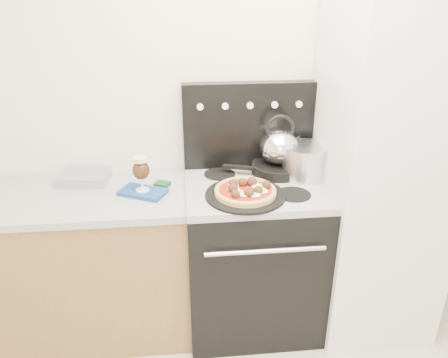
{
  "coord_description": "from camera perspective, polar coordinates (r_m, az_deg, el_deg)",
  "views": [
    {
      "loc": [
        -0.31,
        -0.96,
        1.94
      ],
      "look_at": [
        -0.1,
        1.05,
        1.02
      ],
      "focal_mm": 35.0,
      "sensor_mm": 36.0,
      "label": 1
    }
  ],
  "objects": [
    {
      "name": "tea_kettle",
      "position": [
        2.49,
        7.22,
        4.58
      ],
      "size": [
        0.26,
        0.26,
        0.24
      ],
      "primitive_type": null,
      "rotation": [
        0.0,
        0.0,
        -0.2
      ],
      "color": "silver",
      "rests_on": "skillet"
    },
    {
      "name": "backguard",
      "position": [
        2.56,
        3.19,
        7.03
      ],
      "size": [
        0.76,
        0.08,
        0.5
      ],
      "primitive_type": "cube",
      "color": "black",
      "rests_on": "cooktop"
    },
    {
      "name": "pizza_pan",
      "position": [
        2.26,
        2.79,
        -2.1
      ],
      "size": [
        0.49,
        0.49,
        0.01
      ],
      "primitive_type": "cylinder",
      "rotation": [
        0.0,
        0.0,
        0.19
      ],
      "color": "black",
      "rests_on": "cooktop"
    },
    {
      "name": "pizza",
      "position": [
        2.25,
        2.8,
        -1.43
      ],
      "size": [
        0.38,
        0.38,
        0.05
      ],
      "primitive_type": null,
      "rotation": [
        0.0,
        0.0,
        -0.22
      ],
      "color": "tan",
      "rests_on": "pizza_pan"
    },
    {
      "name": "countertop",
      "position": [
        2.51,
        -21.82,
        -2.3
      ],
      "size": [
        1.48,
        0.63,
        0.04
      ],
      "primitive_type": "cube",
      "color": "#A8A8A8",
      "rests_on": "base_cabinet"
    },
    {
      "name": "stove_body",
      "position": [
        2.64,
        3.74,
        -10.14
      ],
      "size": [
        0.76,
        0.65,
        0.88
      ],
      "primitive_type": "cube",
      "color": "black",
      "rests_on": "ground"
    },
    {
      "name": "oven_mitt",
      "position": [
        2.37,
        -10.56,
        -1.69
      ],
      "size": [
        0.28,
        0.23,
        0.02
      ],
      "primitive_type": "cube",
      "rotation": [
        0.0,
        0.0,
        -0.46
      ],
      "color": "navy",
      "rests_on": "countertop"
    },
    {
      "name": "room_shell",
      "position": [
        1.47,
        7.06,
        -3.76
      ],
      "size": [
        3.52,
        3.01,
        2.52
      ],
      "color": "beige",
      "rests_on": "ground"
    },
    {
      "name": "skillet",
      "position": [
        2.55,
        7.05,
        1.42
      ],
      "size": [
        0.38,
        0.38,
        0.05
      ],
      "primitive_type": "cylinder",
      "rotation": [
        0.0,
        0.0,
        -0.32
      ],
      "color": "black",
      "rests_on": "cooktop"
    },
    {
      "name": "base_cabinet",
      "position": [
        2.73,
        -20.33,
        -10.76
      ],
      "size": [
        1.45,
        0.6,
        0.86
      ],
      "primitive_type": "cube",
      "color": "olive",
      "rests_on": "ground"
    },
    {
      "name": "beer_glass",
      "position": [
        2.32,
        -10.76,
        0.68
      ],
      "size": [
        0.1,
        0.1,
        0.19
      ],
      "primitive_type": null,
      "rotation": [
        0.0,
        0.0,
        0.08
      ],
      "color": "#341C0B",
      "rests_on": "oven_mitt"
    },
    {
      "name": "stock_pot",
      "position": [
        2.49,
        10.47,
        2.17
      ],
      "size": [
        0.27,
        0.27,
        0.18
      ],
      "primitive_type": "cylinder",
      "rotation": [
        0.0,
        0.0,
        0.1
      ],
      "color": "silver",
      "rests_on": "cooktop"
    },
    {
      "name": "foil_sheet",
      "position": [
        2.58,
        -17.78,
        0.19
      ],
      "size": [
        0.29,
        0.23,
        0.05
      ],
      "primitive_type": "cube",
      "rotation": [
        0.0,
        0.0,
        -0.13
      ],
      "color": "silver",
      "rests_on": "countertop"
    },
    {
      "name": "cooktop",
      "position": [
        2.41,
        4.04,
        -1.1
      ],
      "size": [
        0.76,
        0.65,
        0.04
      ],
      "primitive_type": "cube",
      "color": "#ADADB2",
      "rests_on": "stove_body"
    },
    {
      "name": "fridge",
      "position": [
        2.57,
        19.72,
        0.42
      ],
      "size": [
        0.64,
        0.68,
        1.9
      ],
      "primitive_type": "cube",
      "color": "silver",
      "rests_on": "ground"
    }
  ]
}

